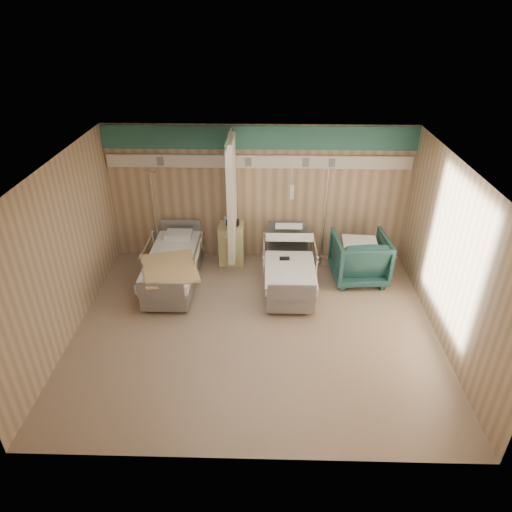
{
  "coord_description": "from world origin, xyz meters",
  "views": [
    {
      "loc": [
        0.17,
        -6.06,
        4.89
      ],
      "look_at": [
        -0.01,
        0.6,
        1.06
      ],
      "focal_mm": 32.0,
      "sensor_mm": 36.0,
      "label": 1
    }
  ],
  "objects_px": {
    "iv_stand_left": "(158,243)",
    "bed_left": "(174,270)",
    "bedside_cabinet": "(232,244)",
    "iv_stand_right": "(322,245)",
    "bed_right": "(289,272)",
    "visitor_armchair": "(359,258)"
  },
  "relations": [
    {
      "from": "visitor_armchair",
      "to": "bedside_cabinet",
      "type": "bearing_deg",
      "value": -17.51
    },
    {
      "from": "bed_left",
      "to": "iv_stand_right",
      "type": "distance_m",
      "value": 3.04
    },
    {
      "from": "bed_right",
      "to": "iv_stand_left",
      "type": "xyz_separation_m",
      "value": [
        -2.68,
        0.93,
        0.09
      ]
    },
    {
      "from": "bed_right",
      "to": "visitor_armchair",
      "type": "bearing_deg",
      "value": 12.68
    },
    {
      "from": "iv_stand_right",
      "to": "iv_stand_left",
      "type": "xyz_separation_m",
      "value": [
        -3.39,
        0.05,
        -0.02
      ]
    },
    {
      "from": "bed_left",
      "to": "visitor_armchair",
      "type": "relative_size",
      "value": 2.09
    },
    {
      "from": "bedside_cabinet",
      "to": "iv_stand_right",
      "type": "bearing_deg",
      "value": -0.55
    },
    {
      "from": "bed_left",
      "to": "iv_stand_right",
      "type": "height_order",
      "value": "iv_stand_right"
    },
    {
      "from": "visitor_armchair",
      "to": "bed_left",
      "type": "bearing_deg",
      "value": 0.63
    },
    {
      "from": "bed_right",
      "to": "iv_stand_left",
      "type": "relative_size",
      "value": 1.1
    },
    {
      "from": "bed_right",
      "to": "bedside_cabinet",
      "type": "relative_size",
      "value": 2.54
    },
    {
      "from": "bed_right",
      "to": "bedside_cabinet",
      "type": "bearing_deg",
      "value": 141.95
    },
    {
      "from": "visitor_armchair",
      "to": "iv_stand_left",
      "type": "bearing_deg",
      "value": -13.05
    },
    {
      "from": "bed_left",
      "to": "visitor_armchair",
      "type": "bearing_deg",
      "value": 4.93
    },
    {
      "from": "bed_left",
      "to": "iv_stand_left",
      "type": "height_order",
      "value": "iv_stand_left"
    },
    {
      "from": "bed_right",
      "to": "visitor_armchair",
      "type": "height_order",
      "value": "visitor_armchair"
    },
    {
      "from": "bed_left",
      "to": "iv_stand_left",
      "type": "xyz_separation_m",
      "value": [
        -0.48,
        0.93,
        0.09
      ]
    },
    {
      "from": "bedside_cabinet",
      "to": "bed_left",
      "type": "bearing_deg",
      "value": -139.4
    },
    {
      "from": "bed_right",
      "to": "iv_stand_right",
      "type": "xyz_separation_m",
      "value": [
        0.71,
        0.88,
        0.11
      ]
    },
    {
      "from": "iv_stand_left",
      "to": "visitor_armchair",
      "type": "bearing_deg",
      "value": -8.74
    },
    {
      "from": "iv_stand_left",
      "to": "iv_stand_right",
      "type": "bearing_deg",
      "value": -0.83
    },
    {
      "from": "iv_stand_left",
      "to": "bed_left",
      "type": "bearing_deg",
      "value": -62.73
    }
  ]
}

